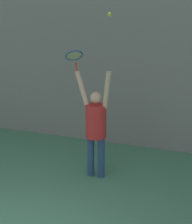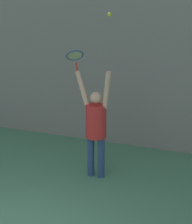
# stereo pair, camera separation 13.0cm
# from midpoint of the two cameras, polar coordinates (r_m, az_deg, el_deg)

# --- Properties ---
(back_wall) EXTENTS (18.00, 0.10, 5.00)m
(back_wall) POSITION_cam_midpoint_polar(r_m,az_deg,el_deg) (8.88, 2.45, 11.10)
(back_wall) COLOR gray
(back_wall) RESTS_ON ground_plane
(tennis_player) EXTENTS (0.85, 0.49, 2.04)m
(tennis_player) POSITION_cam_midpoint_polar(r_m,az_deg,el_deg) (7.39, 0.49, -1.73)
(tennis_player) COLOR #2D4C7F
(tennis_player) RESTS_ON ground_plane
(tennis_racket) EXTENTS (0.43, 0.41, 0.40)m
(tennis_racket) POSITION_cam_midpoint_polar(r_m,az_deg,el_deg) (7.71, -2.49, 7.84)
(tennis_racket) COLOR red
(tennis_ball) EXTENTS (0.07, 0.07, 0.07)m
(tennis_ball) POSITION_cam_midpoint_polar(r_m,az_deg,el_deg) (6.83, 2.46, 13.53)
(tennis_ball) COLOR #CCDB2D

